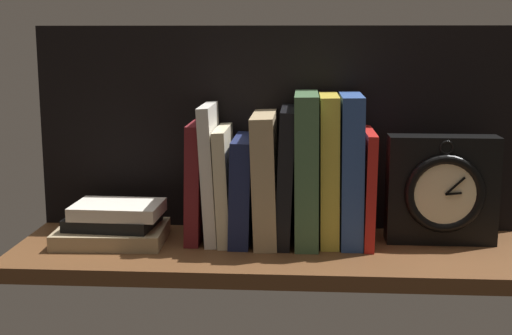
% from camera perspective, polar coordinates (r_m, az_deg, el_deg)
% --- Properties ---
extents(ground_plane, '(0.86, 0.27, 0.03)m').
position_cam_1_polar(ground_plane, '(1.18, 1.44, -7.03)').
color(ground_plane, brown).
extents(back_panel, '(0.86, 0.01, 0.36)m').
position_cam_1_polar(back_panel, '(1.27, 1.73, 3.18)').
color(back_panel, black).
rests_on(back_panel, ground_plane).
extents(book_maroon_dawkins, '(0.03, 0.12, 0.20)m').
position_cam_1_polar(book_maroon_dawkins, '(1.21, -4.81, -1.11)').
color(book_maroon_dawkins, maroon).
rests_on(book_maroon_dawkins, ground_plane).
extents(book_white_catcher, '(0.03, 0.13, 0.23)m').
position_cam_1_polar(book_white_catcher, '(1.20, -3.63, -0.43)').
color(book_white_catcher, silver).
rests_on(book_white_catcher, ground_plane).
extents(book_cream_twain, '(0.03, 0.14, 0.19)m').
position_cam_1_polar(book_cream_twain, '(1.20, -2.51, -1.34)').
color(book_cream_twain, beige).
rests_on(book_cream_twain, ground_plane).
extents(book_navy_bierce, '(0.04, 0.15, 0.18)m').
position_cam_1_polar(book_navy_bierce, '(1.20, -1.07, -1.73)').
color(book_navy_bierce, '#192147').
rests_on(book_navy_bierce, ground_plane).
extents(book_tan_shortstories, '(0.05, 0.16, 0.22)m').
position_cam_1_polar(book_tan_shortstories, '(1.19, 0.79, -0.83)').
color(book_tan_shortstories, tan).
rests_on(book_tan_shortstories, ground_plane).
extents(book_black_skeptic, '(0.03, 0.15, 0.23)m').
position_cam_1_polar(book_black_skeptic, '(1.19, 2.43, -0.62)').
color(book_black_skeptic, black).
rests_on(book_black_skeptic, ground_plane).
extents(book_green_romantic, '(0.04, 0.16, 0.25)m').
position_cam_1_polar(book_green_romantic, '(1.19, 4.11, -0.04)').
color(book_green_romantic, '#476B44').
rests_on(book_green_romantic, ground_plane).
extents(book_yellow_seinlanguage, '(0.03, 0.13, 0.25)m').
position_cam_1_polar(book_yellow_seinlanguage, '(1.19, 5.92, -0.13)').
color(book_yellow_seinlanguage, gold).
rests_on(book_yellow_seinlanguage, ground_plane).
extents(book_blue_modern, '(0.04, 0.14, 0.25)m').
position_cam_1_polar(book_blue_modern, '(1.19, 7.66, -0.13)').
color(book_blue_modern, '#2D4C8E').
rests_on(book_blue_modern, ground_plane).
extents(book_red_requiem, '(0.02, 0.15, 0.19)m').
position_cam_1_polar(book_red_requiem, '(1.20, 9.01, -1.55)').
color(book_red_requiem, red).
rests_on(book_red_requiem, ground_plane).
extents(framed_clock, '(0.18, 0.06, 0.18)m').
position_cam_1_polar(framed_clock, '(1.22, 14.83, -1.79)').
color(framed_clock, black).
rests_on(framed_clock, ground_plane).
extents(book_stack_side, '(0.19, 0.14, 0.07)m').
position_cam_1_polar(book_stack_side, '(1.22, -11.44, -4.54)').
color(book_stack_side, '#9E8966').
rests_on(book_stack_side, ground_plane).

